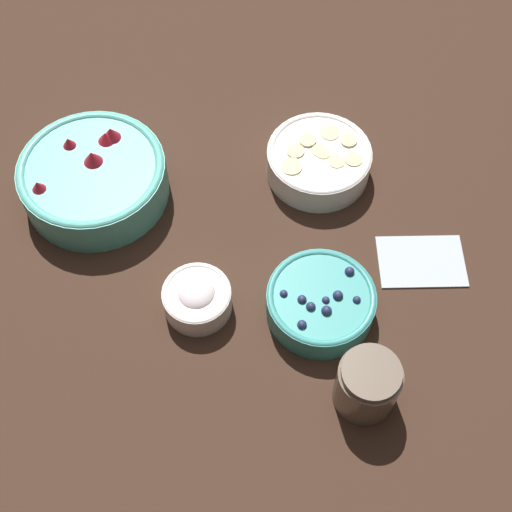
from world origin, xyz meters
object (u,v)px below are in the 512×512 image
Objects in this scene: bowl_blueberries at (321,302)px; bowl_bananas at (319,160)px; bowl_strawberries at (93,177)px; bowl_cream at (197,298)px; jar_chocolate at (367,385)px.

bowl_blueberries reaches higher than bowl_bananas.
bowl_strawberries reaches higher than bowl_cream.
bowl_bananas is at bearing 119.74° from jar_chocolate.
bowl_strawberries is 1.47× the size of bowl_blueberries.
bowl_strawberries is 0.41m from bowl_blueberries.
bowl_cream is (-0.16, -0.06, -0.00)m from bowl_blueberries.
bowl_bananas is 1.84× the size of jar_chocolate.
jar_chocolate is at bearing -60.26° from bowl_bananas.
jar_chocolate reaches higher than bowl_bananas.
bowl_cream is at bearing -159.22° from bowl_blueberries.
bowl_blueberries is 0.18m from bowl_cream.
jar_chocolate is (0.19, -0.34, 0.01)m from bowl_bananas.
bowl_strawberries is at bearing 171.41° from bowl_blueberries.
bowl_cream is at bearing -27.46° from bowl_strawberries.
bowl_strawberries is 2.53× the size of jar_chocolate.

